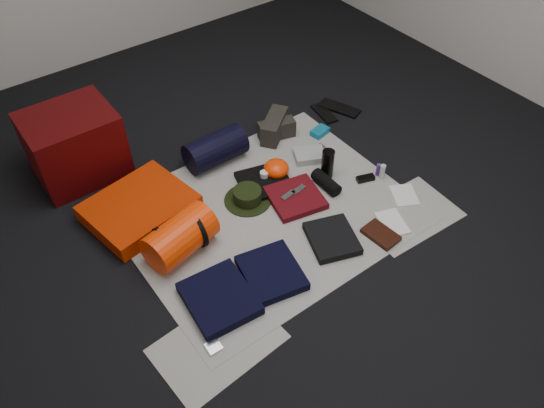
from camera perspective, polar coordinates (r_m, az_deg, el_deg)
floor at (r=3.13m, az=-0.46°, el=-1.11°), size 4.50×4.50×0.02m
newspaper_mat at (r=3.12m, az=-0.46°, el=-0.94°), size 1.60×1.30×0.01m
newspaper_sheet_front_left at (r=2.61m, az=-5.85°, el=-14.73°), size 0.61×0.44×0.00m
newspaper_sheet_front_right at (r=3.21m, az=14.34°, el=-1.09°), size 0.60×0.43×0.00m
red_cabinet at (r=3.46m, az=-20.45°, el=5.97°), size 0.52×0.44×0.43m
sleeping_pad at (r=3.16m, az=-14.04°, el=-0.41°), size 0.64×0.56×0.10m
stuff_sack at (r=2.88m, az=-9.85°, el=-3.51°), size 0.42×0.30×0.23m
sack_strap_left at (r=2.86m, az=-11.57°, el=-4.45°), size 0.02×0.22×0.22m
sack_strap_right at (r=2.91m, az=-8.14°, el=-2.70°), size 0.03×0.22×0.22m
navy_duffel at (r=3.40m, az=-6.09°, el=5.90°), size 0.39×0.21×0.20m
boonie_brim at (r=3.19m, az=-2.63°, el=0.44°), size 0.33×0.33×0.01m
boonie_crown at (r=3.16m, az=-2.65°, el=0.97°), size 0.17×0.17×0.07m
hiking_boot_left at (r=3.61m, az=0.26°, el=8.35°), size 0.30×0.27×0.15m
hiking_boot_right at (r=3.61m, az=0.50°, el=8.03°), size 0.26×0.16×0.12m
flip_flop_left at (r=3.88m, az=5.63°, el=9.68°), size 0.13×0.25×0.01m
flip_flop_right at (r=3.94m, az=7.25°, el=10.20°), size 0.22×0.32×0.02m
trousers_navy_a at (r=2.71m, az=-5.68°, el=-10.07°), size 0.35×0.39×0.06m
trousers_navy_b at (r=2.80m, az=-0.06°, el=-7.39°), size 0.35×0.38×0.05m
trousers_charcoal at (r=2.97m, az=6.48°, el=-3.70°), size 0.33×0.36×0.04m
black_tshirt at (r=3.28m, az=-0.82°, el=2.37°), size 0.37×0.35×0.03m
red_shirt at (r=3.18m, az=2.53°, el=0.69°), size 0.36×0.36×0.04m
orange_stuff_sack at (r=3.32m, az=0.47°, el=3.84°), size 0.20×0.20×0.10m
first_aid_pouch at (r=3.46m, az=4.05°, el=5.24°), size 0.24×0.21×0.05m
water_bottle at (r=3.30m, az=5.99°, el=4.32°), size 0.09×0.09×0.20m
speaker at (r=3.26m, az=5.85°, el=2.33°), size 0.08×0.21×0.08m
compact_camera at (r=3.52m, az=4.96°, el=5.79°), size 0.10×0.06×0.04m
cyan_case at (r=3.67m, az=5.17°, el=7.76°), size 0.14×0.10×0.04m
toiletry_purple at (r=3.39m, az=11.35°, el=3.63°), size 0.04×0.04×0.08m
toiletry_clear at (r=3.37m, az=11.77°, el=3.42°), size 0.04×0.04×0.10m
paperback_book at (r=3.04m, az=11.61°, el=-3.23°), size 0.15×0.21×0.03m
map_booklet at (r=3.13m, az=12.81°, el=-1.98°), size 0.20×0.24×0.01m
map_printout at (r=3.31m, az=14.05°, el=0.95°), size 0.21×0.23×0.01m
sunglasses at (r=3.36m, az=10.02°, el=2.73°), size 0.12×0.08×0.03m
key_cluster at (r=2.60m, az=-6.30°, el=-15.01°), size 0.07×0.07×0.01m
tape_roll at (r=3.28m, az=-0.86°, el=3.21°), size 0.05×0.05×0.04m
energy_bar_a at (r=3.15m, az=1.75°, el=0.94°), size 0.10×0.05×0.01m
energy_bar_b at (r=3.19m, az=2.89°, el=1.54°), size 0.10×0.05×0.01m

